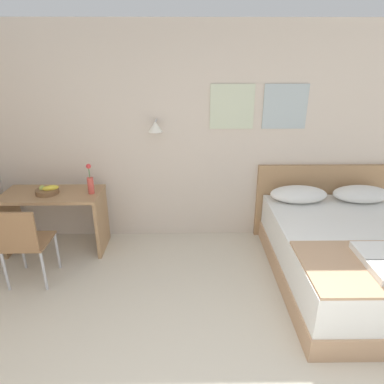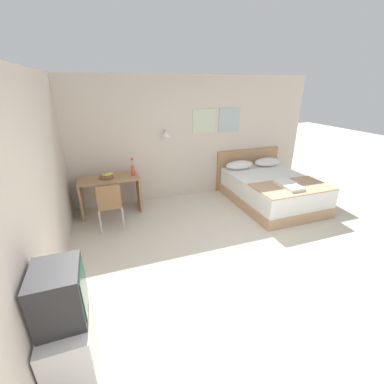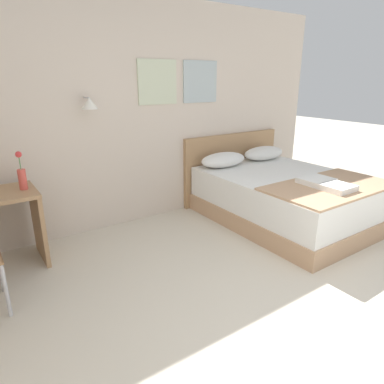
{
  "view_description": "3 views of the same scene",
  "coord_description": "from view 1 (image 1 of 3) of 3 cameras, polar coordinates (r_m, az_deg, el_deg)",
  "views": [
    {
      "loc": [
        -0.17,
        -1.26,
        2.29
      ],
      "look_at": [
        -0.13,
        2.0,
        0.96
      ],
      "focal_mm": 32.0,
      "sensor_mm": 36.0,
      "label": 1
    },
    {
      "loc": [
        -1.84,
        -2.55,
        2.46
      ],
      "look_at": [
        -0.45,
        1.38,
        0.7
      ],
      "focal_mm": 24.0,
      "sensor_mm": 36.0,
      "label": 2
    },
    {
      "loc": [
        -1.74,
        -0.94,
        1.75
      ],
      "look_at": [
        0.1,
        1.74,
        0.66
      ],
      "focal_mm": 32.0,
      "sensor_mm": 36.0,
      "label": 3
    }
  ],
  "objects": [
    {
      "name": "wall_back",
      "position": [
        4.26,
        1.74,
        9.15
      ],
      "size": [
        5.92,
        0.31,
        2.65
      ],
      "color": "beige",
      "rests_on": "ground_plane"
    },
    {
      "name": "pillow_right",
      "position": [
        4.65,
        26.36,
        -0.29
      ],
      "size": [
        0.69,
        0.37,
        0.19
      ],
      "color": "white",
      "rests_on": "bed"
    },
    {
      "name": "desk",
      "position": [
        4.46,
        -21.97,
        -2.88
      ],
      "size": [
        1.16,
        0.56,
        0.75
      ],
      "color": "#A87F56",
      "rests_on": "ground_plane"
    },
    {
      "name": "flower_vase",
      "position": [
        4.17,
        -16.58,
        1.49
      ],
      "size": [
        0.07,
        0.07,
        0.36
      ],
      "color": "#D14C42",
      "rests_on": "desk"
    },
    {
      "name": "headboard",
      "position": [
        4.79,
        20.52,
        -1.38
      ],
      "size": [
        1.68,
        0.06,
        0.98
      ],
      "color": "#A87F56",
      "rests_on": "ground_plane"
    },
    {
      "name": "folded_towel_near_foot",
      "position": [
        3.48,
        28.4,
        -8.92
      ],
      "size": [
        0.35,
        0.31,
        0.06
      ],
      "color": "white",
      "rests_on": "throw_blanket"
    },
    {
      "name": "pillow_left",
      "position": [
        4.36,
        17.33,
        -0.36
      ],
      "size": [
        0.69,
        0.37,
        0.19
      ],
      "color": "white",
      "rests_on": "bed"
    },
    {
      "name": "desk_chair",
      "position": [
        3.89,
        -26.29,
        -7.24
      ],
      "size": [
        0.43,
        0.43,
        0.89
      ],
      "color": "#8E6642",
      "rests_on": "ground_plane"
    },
    {
      "name": "bed",
      "position": [
        4.02,
        25.31,
        -9.98
      ],
      "size": [
        1.56,
        2.06,
        0.6
      ],
      "color": "tan",
      "rests_on": "ground_plane"
    },
    {
      "name": "fruit_bowl",
      "position": [
        4.36,
        -22.97,
        0.21
      ],
      "size": [
        0.28,
        0.26,
        0.11
      ],
      "color": "brown",
      "rests_on": "desk"
    }
  ]
}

